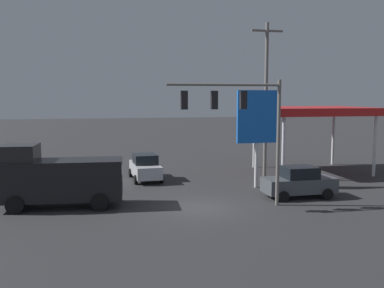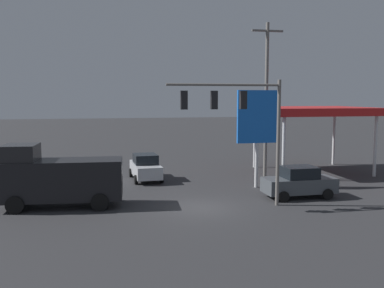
% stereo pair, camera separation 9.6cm
% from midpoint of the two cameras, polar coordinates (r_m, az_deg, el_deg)
% --- Properties ---
extents(ground_plane, '(200.00, 200.00, 0.00)m').
position_cam_midpoint_polar(ground_plane, '(24.25, 0.90, -8.46)').
color(ground_plane, '#2D2D30').
extents(traffic_signal_assembly, '(6.47, 0.43, 7.13)m').
position_cam_midpoint_polar(traffic_signal_assembly, '(23.65, 6.15, 4.07)').
color(traffic_signal_assembly, slate).
rests_on(traffic_signal_assembly, ground).
extents(utility_pole, '(2.40, 0.26, 11.56)m').
position_cam_midpoint_polar(utility_pole, '(32.40, 9.74, 6.06)').
color(utility_pole, slate).
rests_on(utility_pole, ground).
extents(gas_station_canopy, '(8.81, 7.29, 5.32)m').
position_cam_midpoint_polar(gas_station_canopy, '(36.35, 15.60, 4.16)').
color(gas_station_canopy, red).
rests_on(gas_station_canopy, ground).
extents(price_sign, '(2.79, 0.27, 6.62)m').
position_cam_midpoint_polar(price_sign, '(29.16, 8.56, 3.22)').
color(price_sign, silver).
rests_on(price_sign, ground).
extents(sedan_far, '(2.27, 4.50, 1.93)m').
position_cam_midpoint_polar(sedan_far, '(32.06, -6.35, -3.09)').
color(sedan_far, silver).
rests_on(sedan_far, ground).
extents(sedan_waiting, '(4.42, 2.10, 1.93)m').
position_cam_midpoint_polar(sedan_waiting, '(27.19, 13.98, -4.96)').
color(sedan_waiting, '#474C51').
rests_on(sedan_waiting, ground).
extents(delivery_truck, '(6.95, 2.94, 3.58)m').
position_cam_midpoint_polar(delivery_truck, '(25.10, -17.65, -4.28)').
color(delivery_truck, black).
rests_on(delivery_truck, ground).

